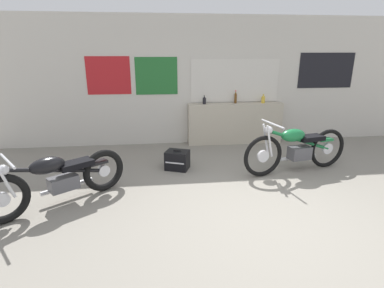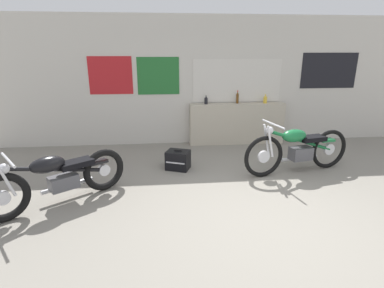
{
  "view_description": "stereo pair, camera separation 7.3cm",
  "coord_description": "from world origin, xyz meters",
  "px_view_note": "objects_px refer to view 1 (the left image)",
  "views": [
    {
      "loc": [
        -1.33,
        -3.18,
        2.06
      ],
      "look_at": [
        -0.82,
        1.15,
        0.7
      ],
      "focal_mm": 28.0,
      "sensor_mm": 36.0,
      "label": 1
    },
    {
      "loc": [
        -1.26,
        -3.18,
        2.06
      ],
      "look_at": [
        -0.82,
        1.15,
        0.7
      ],
      "focal_mm": 28.0,
      "sensor_mm": 36.0,
      "label": 2
    }
  ],
  "objects_px": {
    "motorcycle_black": "(58,179)",
    "hard_case_black": "(177,160)",
    "bottle_leftmost": "(204,100)",
    "bottle_left_center": "(236,98)",
    "bottle_center": "(263,99)",
    "motorcycle_green": "(297,148)"
  },
  "relations": [
    {
      "from": "motorcycle_black",
      "to": "hard_case_black",
      "type": "distance_m",
      "value": 2.07
    },
    {
      "from": "bottle_leftmost",
      "to": "bottle_left_center",
      "type": "relative_size",
      "value": 0.65
    },
    {
      "from": "hard_case_black",
      "to": "bottle_center",
      "type": "bearing_deg",
      "value": 35.11
    },
    {
      "from": "bottle_center",
      "to": "motorcycle_black",
      "type": "distance_m",
      "value": 4.6
    },
    {
      "from": "bottle_leftmost",
      "to": "bottle_center",
      "type": "relative_size",
      "value": 0.94
    },
    {
      "from": "bottle_center",
      "to": "hard_case_black",
      "type": "distance_m",
      "value": 2.65
    },
    {
      "from": "bottle_center",
      "to": "motorcycle_black",
      "type": "height_order",
      "value": "bottle_center"
    },
    {
      "from": "bottle_center",
      "to": "hard_case_black",
      "type": "relative_size",
      "value": 0.41
    },
    {
      "from": "motorcycle_green",
      "to": "motorcycle_black",
      "type": "height_order",
      "value": "motorcycle_green"
    },
    {
      "from": "bottle_leftmost",
      "to": "motorcycle_green",
      "type": "bearing_deg",
      "value": -53.28
    },
    {
      "from": "bottle_leftmost",
      "to": "motorcycle_green",
      "type": "xyz_separation_m",
      "value": [
        1.36,
        -1.82,
        -0.57
      ]
    },
    {
      "from": "bottle_left_center",
      "to": "motorcycle_green",
      "type": "xyz_separation_m",
      "value": [
        0.64,
        -1.84,
        -0.61
      ]
    },
    {
      "from": "bottle_center",
      "to": "bottle_left_center",
      "type": "bearing_deg",
      "value": 175.59
    },
    {
      "from": "bottle_left_center",
      "to": "hard_case_black",
      "type": "distance_m",
      "value": 2.24
    },
    {
      "from": "motorcycle_green",
      "to": "motorcycle_black",
      "type": "xyz_separation_m",
      "value": [
        -3.78,
        -0.78,
        -0.05
      ]
    },
    {
      "from": "bottle_leftmost",
      "to": "hard_case_black",
      "type": "relative_size",
      "value": 0.38
    },
    {
      "from": "bottle_left_center",
      "to": "motorcycle_green",
      "type": "relative_size",
      "value": 0.14
    },
    {
      "from": "bottle_left_center",
      "to": "motorcycle_black",
      "type": "relative_size",
      "value": 0.17
    },
    {
      "from": "bottle_left_center",
      "to": "bottle_center",
      "type": "bearing_deg",
      "value": -4.41
    },
    {
      "from": "motorcycle_green",
      "to": "bottle_leftmost",
      "type": "bearing_deg",
      "value": 126.72
    },
    {
      "from": "motorcycle_green",
      "to": "hard_case_black",
      "type": "relative_size",
      "value": 4.15
    },
    {
      "from": "bottle_leftmost",
      "to": "bottle_left_center",
      "type": "height_order",
      "value": "bottle_left_center"
    }
  ]
}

